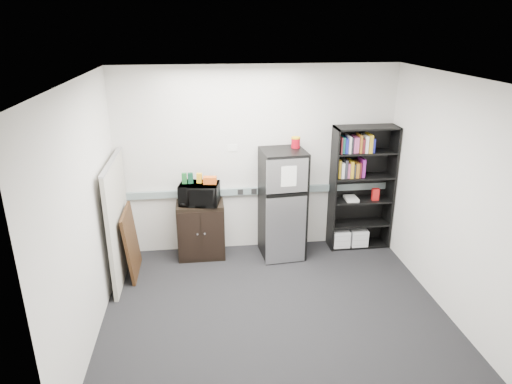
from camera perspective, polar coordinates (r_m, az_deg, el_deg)
floor at (r=5.59m, az=2.39°, el=-14.71°), size 4.00×4.00×0.00m
wall_back at (r=6.57m, az=0.12°, el=3.94°), size 4.00×0.02×2.70m
wall_right at (r=5.61m, az=23.20°, el=-0.72°), size 0.02×3.50×2.70m
wall_left at (r=5.03m, az=-20.51°, el=-2.74°), size 0.02×3.50×2.70m
ceiling at (r=4.60m, az=2.90°, el=13.96°), size 4.00×3.50×0.02m
electrical_raceway at (r=6.69m, az=0.15°, el=0.17°), size 3.92×0.05×0.10m
wall_note at (r=6.48m, az=-2.96°, el=5.51°), size 0.14×0.00×0.10m
bookshelf at (r=6.87m, az=12.90°, el=0.82°), size 0.90×0.34×1.85m
cubicle_partition at (r=6.18m, az=-16.87°, el=-3.38°), size 0.06×1.30×1.62m
cabinet at (r=6.63m, az=-6.88°, el=-4.73°), size 0.66×0.44×0.83m
microwave at (r=6.40m, az=-7.09°, el=-0.22°), size 0.60×0.46×0.30m
snack_box_a at (r=6.36m, az=-8.94°, el=1.70°), size 0.07×0.05×0.15m
snack_box_b at (r=6.36m, az=-8.19°, el=1.73°), size 0.07×0.06×0.15m
snack_box_c at (r=6.36m, az=-7.09°, el=1.74°), size 0.08×0.06×0.14m
snack_bag at (r=6.31m, az=-5.78°, el=1.48°), size 0.19×0.12×0.10m
refrigerator at (r=6.50m, az=3.33°, el=-1.54°), size 0.64×0.67×1.58m
coffee_can at (r=6.38m, az=4.98°, el=6.29°), size 0.13×0.13×0.17m
framed_poster at (r=6.34m, az=-15.30°, el=-6.11°), size 0.13×0.72×0.92m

